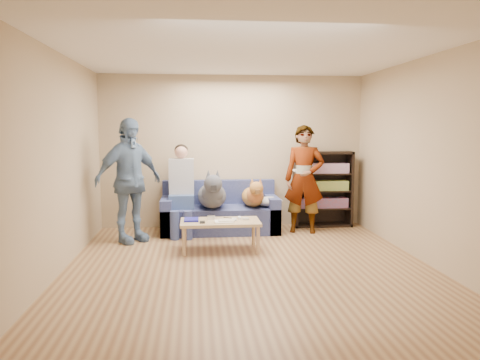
{
  "coord_description": "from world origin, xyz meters",
  "views": [
    {
      "loc": [
        -0.65,
        -5.54,
        1.71
      ],
      "look_at": [
        0.0,
        1.2,
        0.95
      ],
      "focal_mm": 35.0,
      "sensor_mm": 36.0,
      "label": 1
    }
  ],
  "objects": [
    {
      "name": "controller_b",
      "position": [
        0.05,
        0.89,
        0.43
      ],
      "size": [
        0.09,
        0.06,
        0.03
      ],
      "primitive_type": "cube",
      "color": "silver",
      "rests_on": "coffee_table"
    },
    {
      "name": "wall_right",
      "position": [
        2.25,
        0.0,
        1.3
      ],
      "size": [
        0.0,
        5.0,
        5.0
      ],
      "primitive_type": "plane",
      "rotation": [
        1.57,
        0.0,
        -1.57
      ],
      "color": "tan",
      "rests_on": "ground"
    },
    {
      "name": "sofa",
      "position": [
        -0.25,
        2.1,
        0.28
      ],
      "size": [
        1.9,
        0.85,
        0.82
      ],
      "color": "#515B93",
      "rests_on": "ground"
    },
    {
      "name": "wallet",
      "position": [
        -0.56,
        0.75,
        0.43
      ],
      "size": [
        0.07,
        0.12,
        0.02
      ],
      "primitive_type": "cube",
      "color": "black",
      "rests_on": "coffee_table"
    },
    {
      "name": "wall_front",
      "position": [
        0.0,
        -2.5,
        1.3
      ],
      "size": [
        4.5,
        0.0,
        4.5
      ],
      "primitive_type": "plane",
      "rotation": [
        -1.57,
        0.0,
        0.0
      ],
      "color": "tan",
      "rests_on": "ground"
    },
    {
      "name": "camera_silver",
      "position": [
        -0.43,
        0.99,
        0.45
      ],
      "size": [
        0.11,
        0.06,
        0.05
      ],
      "primitive_type": "cube",
      "color": "#B7B8BC",
      "rests_on": "coffee_table"
    },
    {
      "name": "headphone_cup_b",
      "position": [
        -0.11,
        0.93,
        0.43
      ],
      "size": [
        0.07,
        0.07,
        0.02
      ],
      "primitive_type": "cylinder",
      "color": "white",
      "rests_on": "coffee_table"
    },
    {
      "name": "blanket",
      "position": [
        0.55,
        1.94,
        0.51
      ],
      "size": [
        0.45,
        0.38,
        0.16
      ],
      "primitive_type": "ellipsoid",
      "color": "#A8A8AD",
      "rests_on": "sofa"
    },
    {
      "name": "ground",
      "position": [
        0.0,
        0.0,
        0.0
      ],
      "size": [
        5.0,
        5.0,
        0.0
      ],
      "primitive_type": "plane",
      "color": "brown",
      "rests_on": "ground"
    },
    {
      "name": "person_seated",
      "position": [
        -0.87,
        1.97,
        0.77
      ],
      "size": [
        0.4,
        0.73,
        1.47
      ],
      "color": "#3E5189",
      "rests_on": "sofa"
    },
    {
      "name": "coffee_table",
      "position": [
        -0.31,
        0.87,
        0.37
      ],
      "size": [
        1.1,
        0.6,
        0.42
      ],
      "color": "tan",
      "rests_on": "ground"
    },
    {
      "name": "person_standing_right",
      "position": [
        1.12,
        1.89,
        0.88
      ],
      "size": [
        0.73,
        0.58,
        1.75
      ],
      "primitive_type": "imported",
      "rotation": [
        0.0,
        0.0,
        -0.28
      ],
      "color": "gray",
      "rests_on": "ground"
    },
    {
      "name": "pen_black",
      "position": [
        -0.19,
        1.05,
        0.42
      ],
      "size": [
        0.13,
        0.08,
        0.01
      ],
      "primitive_type": "cylinder",
      "rotation": [
        0.0,
        1.57,
        -0.52
      ],
      "color": "black",
      "rests_on": "coffee_table"
    },
    {
      "name": "held_controller",
      "position": [
        0.92,
        1.69,
        1.04
      ],
      "size": [
        0.05,
        0.12,
        0.03
      ],
      "primitive_type": "cube",
      "rotation": [
        0.0,
        0.0,
        0.07
      ],
      "color": "white",
      "rests_on": "person_standing_right"
    },
    {
      "name": "papers",
      "position": [
        -0.26,
        0.77,
        0.43
      ],
      "size": [
        0.26,
        0.2,
        0.02
      ],
      "primitive_type": "cube",
      "color": "white",
      "rests_on": "coffee_table"
    },
    {
      "name": "magazine",
      "position": [
        -0.23,
        0.79,
        0.44
      ],
      "size": [
        0.22,
        0.17,
        0.01
      ],
      "primitive_type": "cube",
      "color": "beige",
      "rests_on": "coffee_table"
    },
    {
      "name": "wall_back",
      "position": [
        0.0,
        2.5,
        1.3
      ],
      "size": [
        4.5,
        0.0,
        4.5
      ],
      "primitive_type": "plane",
      "rotation": [
        1.57,
        0.0,
        0.0
      ],
      "color": "tan",
      "rests_on": "ground"
    },
    {
      "name": "wall_left",
      "position": [
        -2.25,
        0.0,
        1.3
      ],
      "size": [
        0.0,
        5.0,
        5.0
      ],
      "primitive_type": "plane",
      "rotation": [
        1.57,
        0.0,
        1.57
      ],
      "color": "tan",
      "rests_on": "ground"
    },
    {
      "name": "notebook_blue",
      "position": [
        -0.71,
        0.92,
        0.43
      ],
      "size": [
        0.2,
        0.26,
        0.03
      ],
      "primitive_type": "cube",
      "color": "navy",
      "rests_on": "coffee_table"
    },
    {
      "name": "dog_gray",
      "position": [
        -0.38,
        1.84,
        0.66
      ],
      "size": [
        0.46,
        1.27,
        0.66
      ],
      "color": "#52545D",
      "rests_on": "sofa"
    },
    {
      "name": "person_standing_left",
      "position": [
        -1.63,
        1.49,
        0.93
      ],
      "size": [
        1.13,
        1.04,
        1.86
      ],
      "primitive_type": "imported",
      "rotation": [
        0.0,
        0.0,
        0.69
      ],
      "color": "#6880A6",
      "rests_on": "ground"
    },
    {
      "name": "pen_orange",
      "position": [
        -0.33,
        0.71,
        0.42
      ],
      "size": [
        0.13,
        0.06,
        0.01
      ],
      "primitive_type": "cylinder",
      "rotation": [
        0.0,
        1.57,
        0.35
      ],
      "color": "#C24F1B",
      "rests_on": "coffee_table"
    },
    {
      "name": "controller_a",
      "position": [
        -0.03,
        0.97,
        0.43
      ],
      "size": [
        0.04,
        0.13,
        0.03
      ],
      "primitive_type": "cube",
      "color": "white",
      "rests_on": "coffee_table"
    },
    {
      "name": "ceiling",
      "position": [
        0.0,
        0.0,
        2.6
      ],
      "size": [
        5.0,
        5.0,
        0.0
      ],
      "primitive_type": "plane",
      "rotation": [
        3.14,
        0.0,
        0.0
      ],
      "color": "white",
      "rests_on": "ground"
    },
    {
      "name": "dog_tan",
      "position": [
        0.29,
        1.94,
        0.61
      ],
      "size": [
        0.36,
        1.14,
        0.52
      ],
      "color": "#C68A3C",
      "rests_on": "sofa"
    },
    {
      "name": "bookshelf",
      "position": [
        1.55,
        2.33,
        0.68
      ],
      "size": [
        1.0,
        0.34,
        1.3
      ],
      "color": "black",
      "rests_on": "ground"
    },
    {
      "name": "headphone_cup_a",
      "position": [
        -0.11,
        0.85,
        0.43
      ],
      "size": [
        0.07,
        0.07,
        0.02
      ],
      "primitive_type": "cylinder",
      "color": "silver",
      "rests_on": "coffee_table"
    }
  ]
}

